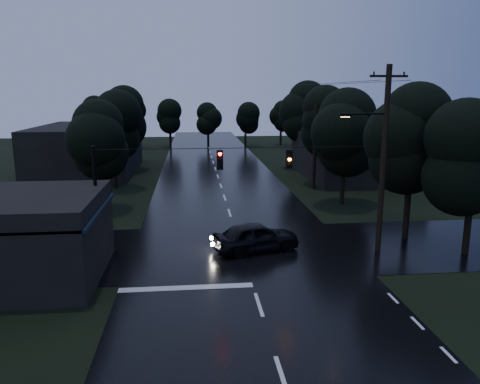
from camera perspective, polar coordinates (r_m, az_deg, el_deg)
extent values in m
plane|color=black|center=(15.56, 5.13, -21.53)|extent=(160.00, 160.00, 0.00)
cube|color=black|center=(43.64, -2.35, 0.72)|extent=(12.00, 120.00, 0.02)
cube|color=black|center=(26.29, 0.13, -7.01)|extent=(60.00, 9.00, 0.02)
cube|color=black|center=(23.55, -24.02, -2.24)|extent=(6.00, 7.00, 0.12)
cube|color=black|center=(22.79, -16.83, -2.15)|extent=(0.30, 7.00, 0.15)
cylinder|color=black|center=(20.52, -18.65, -8.83)|extent=(0.10, 0.10, 3.00)
cylinder|color=black|center=(26.11, -15.83, -4.17)|extent=(0.10, 0.10, 3.00)
cube|color=#FFE366|center=(21.56, -17.58, -4.93)|extent=(0.06, 1.60, 0.50)
cube|color=#FFE366|center=(24.11, -16.32, -3.07)|extent=(0.06, 1.20, 0.50)
cube|color=black|center=(49.98, 13.61, 4.40)|extent=(10.00, 14.00, 4.40)
cube|color=black|center=(54.26, -18.05, 5.05)|extent=(10.00, 16.00, 5.00)
cylinder|color=black|center=(26.02, 17.07, 3.60)|extent=(0.30, 0.30, 10.00)
cube|color=black|center=(25.78, 17.69, 13.31)|extent=(2.00, 0.12, 0.12)
cylinder|color=black|center=(25.38, 15.11, 9.19)|extent=(2.20, 0.10, 0.10)
cube|color=black|center=(25.01, 12.72, 9.16)|extent=(0.60, 0.25, 0.18)
cube|color=#FFB266|center=(25.02, 12.71, 8.93)|extent=(0.45, 0.18, 0.03)
cylinder|color=black|center=(42.42, 9.09, 5.38)|extent=(0.30, 0.30, 7.50)
cube|color=black|center=(42.17, 9.24, 9.63)|extent=(2.00, 0.12, 0.12)
cylinder|color=black|center=(24.84, -17.09, -1.49)|extent=(0.18, 0.18, 6.00)
cylinder|color=black|center=(24.01, 0.39, 5.39)|extent=(15.00, 0.03, 0.03)
cube|color=black|center=(23.98, -2.47, 3.93)|extent=(0.32, 0.25, 1.00)
sphere|color=#FF0C07|center=(23.84, -2.45, 3.87)|extent=(0.18, 0.18, 0.18)
cube|color=black|center=(24.46, 6.00, 4.03)|extent=(0.32, 0.25, 1.00)
sphere|color=orange|center=(24.32, 6.07, 3.98)|extent=(0.18, 0.18, 0.18)
cylinder|color=black|center=(29.52, 19.63, -2.75)|extent=(0.36, 0.36, 2.80)
sphere|color=black|center=(28.88, 20.10, 3.79)|extent=(4.48, 4.48, 4.48)
sphere|color=black|center=(28.75, 20.28, 6.16)|extent=(4.48, 4.48, 4.48)
sphere|color=black|center=(28.66, 20.45, 8.54)|extent=(4.48, 4.48, 4.48)
cylinder|color=black|center=(27.99, 25.93, -4.44)|extent=(0.36, 0.36, 2.45)
sphere|color=black|center=(27.35, 26.51, 1.55)|extent=(3.92, 3.92, 3.92)
sphere|color=black|center=(27.20, 26.71, 3.72)|extent=(3.92, 3.92, 3.92)
sphere|color=black|center=(27.09, 26.92, 5.92)|extent=(3.92, 3.92, 3.92)
cylinder|color=black|center=(36.05, -15.97, -0.18)|extent=(0.36, 0.36, 2.45)
sphere|color=black|center=(35.56, -16.25, 4.50)|extent=(3.92, 3.92, 3.92)
sphere|color=black|center=(35.44, -16.35, 6.19)|extent=(3.92, 3.92, 3.92)
sphere|color=black|center=(35.36, -16.45, 7.88)|extent=(3.92, 3.92, 3.92)
cylinder|color=black|center=(43.88, -14.99, 2.12)|extent=(0.36, 0.36, 2.62)
sphere|color=black|center=(43.46, -15.22, 6.27)|extent=(4.20, 4.20, 4.20)
sphere|color=black|center=(43.37, -15.30, 7.74)|extent=(4.20, 4.20, 4.20)
sphere|color=black|center=(43.31, -15.38, 9.23)|extent=(4.20, 4.20, 4.20)
cylinder|color=black|center=(53.73, -14.00, 4.04)|extent=(0.36, 0.36, 2.80)
sphere|color=black|center=(53.38, -14.18, 7.66)|extent=(4.48, 4.48, 4.48)
sphere|color=black|center=(53.31, -14.25, 8.94)|extent=(4.48, 4.48, 4.48)
sphere|color=black|center=(53.26, -14.32, 10.23)|extent=(4.48, 4.48, 4.48)
cylinder|color=black|center=(37.31, 12.36, 0.55)|extent=(0.36, 0.36, 2.62)
sphere|color=black|center=(36.82, 12.58, 5.41)|extent=(4.20, 4.20, 4.20)
sphere|color=black|center=(36.71, 12.66, 7.16)|extent=(4.20, 4.20, 4.20)
sphere|color=black|center=(36.64, 12.75, 8.91)|extent=(4.20, 4.20, 4.20)
cylinder|color=black|center=(44.99, 9.94, 2.71)|extent=(0.36, 0.36, 2.80)
sphere|color=black|center=(44.57, 10.10, 7.02)|extent=(4.48, 4.48, 4.48)
sphere|color=black|center=(44.49, 10.16, 8.56)|extent=(4.48, 4.48, 4.48)
sphere|color=black|center=(44.43, 10.22, 10.11)|extent=(4.48, 4.48, 4.48)
cylinder|color=black|center=(54.70, 7.72, 4.52)|extent=(0.36, 0.36, 2.97)
sphere|color=black|center=(54.35, 7.83, 8.30)|extent=(4.76, 4.76, 4.76)
sphere|color=black|center=(54.28, 7.87, 9.64)|extent=(4.76, 4.76, 4.76)
sphere|color=black|center=(54.24, 7.91, 10.99)|extent=(4.76, 4.76, 4.76)
imported|color=black|center=(25.82, 1.97, -5.48)|extent=(5.10, 3.11, 1.62)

